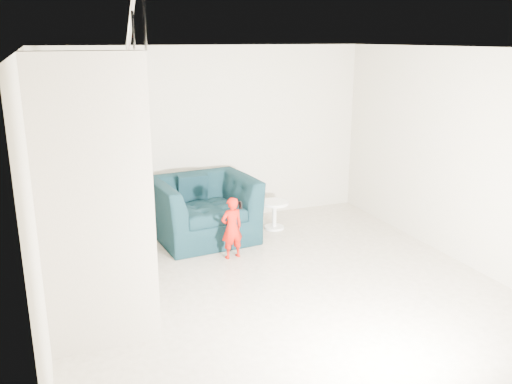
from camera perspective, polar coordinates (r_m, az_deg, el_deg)
floor at (r=6.33m, az=2.76°, el=-10.38°), size 5.50×5.50×0.00m
ceiling at (r=5.67m, az=3.14°, el=14.88°), size 5.50×5.50×0.00m
back_wall at (r=8.38m, az=-4.87°, el=5.91°), size 5.00×0.00×5.00m
front_wall at (r=3.67m, az=21.12°, el=-8.56°), size 5.00×0.00×5.00m
left_wall at (r=5.36m, az=-22.21°, el=-1.00°), size 0.00×5.50×5.50m
right_wall at (r=7.23m, az=21.34°, el=3.25°), size 0.00×5.50×5.50m
armchair at (r=7.76m, az=-5.51°, el=-1.80°), size 1.48×1.32×0.90m
toddler at (r=7.07m, az=-2.56°, el=-3.80°), size 0.33×0.24×0.83m
side_table at (r=8.19m, az=1.95°, el=-1.94°), size 0.43×0.43×0.43m
staircase at (r=6.01m, az=-17.06°, el=-2.76°), size 1.02×3.03×3.62m
cushion at (r=7.95m, az=-6.71°, el=0.44°), size 0.44×0.21×0.43m
throw at (r=7.67m, az=-9.61°, el=-1.25°), size 0.05×0.48×0.54m
phone at (r=6.98m, az=-1.65°, el=-1.40°), size 0.03×0.05×0.10m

